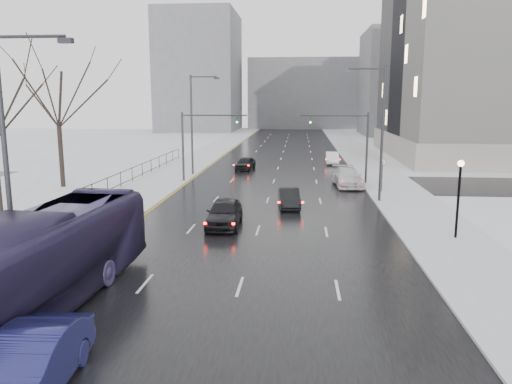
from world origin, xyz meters
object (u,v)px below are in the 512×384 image
(tree_park_d, at_px, (1,214))
(sedan_center_far, at_px, (245,163))
(mast_signal_left, at_px, (194,138))
(sedan_right_near, at_px, (289,198))
(sedan_left_near, at_px, (28,367))
(bus, at_px, (38,262))
(lamppost_r_mid, at_px, (459,188))
(sedan_center_near, at_px, (224,213))
(streetlight_l_far, at_px, (194,120))
(streetlight_l_near, at_px, (11,155))
(no_uturn_sign, at_px, (383,165))
(streetlight_r_mid, at_px, (379,127))
(tree_park_e, at_px, (63,188))
(sedan_right_distant, at_px, (332,158))
(mast_signal_right, at_px, (355,139))
(sedan_right_far, at_px, (347,177))

(tree_park_d, height_order, sedan_center_far, tree_park_d)
(mast_signal_left, distance_m, sedan_right_near, 14.23)
(sedan_left_near, relative_size, bus, 0.39)
(tree_park_d, bearing_deg, lamppost_r_mid, -7.91)
(sedan_center_near, distance_m, sedan_center_far, 24.74)
(lamppost_r_mid, bearing_deg, bus, -148.94)
(streetlight_l_far, height_order, mast_signal_left, streetlight_l_far)
(streetlight_l_near, height_order, bus, streetlight_l_near)
(tree_park_d, xyz_separation_m, no_uturn_sign, (27.00, 10.00, 2.30))
(streetlight_l_far, distance_m, sedan_left_near, 38.61)
(streetlight_r_mid, xyz_separation_m, mast_signal_left, (-15.49, 8.00, -1.51))
(tree_park_e, distance_m, mast_signal_left, 12.29)
(streetlight_l_far, bearing_deg, sedan_center_far, 43.97)
(streetlight_l_near, height_order, no_uturn_sign, streetlight_l_near)
(lamppost_r_mid, height_order, mast_signal_left, mast_signal_left)
(streetlight_r_mid, bearing_deg, lamppost_r_mid, -74.18)
(sedan_right_distant, bearing_deg, tree_park_e, -141.86)
(tree_park_d, bearing_deg, sedan_center_far, 57.56)
(streetlight_r_mid, xyz_separation_m, sedan_center_near, (-10.28, -8.19, -4.74))
(sedan_right_near, bearing_deg, tree_park_d, -174.72)
(bus, bearing_deg, sedan_right_near, 68.59)
(sedan_left_near, height_order, sedan_right_near, sedan_left_near)
(mast_signal_right, distance_m, sedan_right_far, 3.54)
(streetlight_l_far, xyz_separation_m, lamppost_r_mid, (19.17, -22.00, -2.67))
(sedan_right_distant, bearing_deg, bus, -106.03)
(streetlight_r_mid, distance_m, sedan_right_distant, 23.14)
(streetlight_r_mid, xyz_separation_m, sedan_left_near, (-12.67, -26.14, -4.73))
(lamppost_r_mid, distance_m, sedan_right_far, 17.49)
(sedan_center_near, bearing_deg, sedan_right_near, 54.98)
(tree_park_e, relative_size, sedan_right_near, 3.32)
(streetlight_l_far, distance_m, sedan_center_far, 8.11)
(tree_park_d, relative_size, sedan_right_far, 2.24)
(mast_signal_right, xyz_separation_m, sedan_center_far, (-10.83, 8.50, -3.36))
(tree_park_d, bearing_deg, streetlight_l_near, -55.47)
(bus, height_order, sedan_center_near, bus)
(no_uturn_sign, bearing_deg, sedan_center_near, -132.85)
(sedan_right_distant, bearing_deg, sedan_center_far, -147.33)
(tree_park_e, bearing_deg, bus, -65.73)
(sedan_center_far, bearing_deg, streetlight_r_mid, -47.35)
(mast_signal_right, bearing_deg, tree_park_e, -171.10)
(streetlight_r_mid, distance_m, mast_signal_right, 8.18)
(streetlight_r_mid, relative_size, streetlight_l_near, 1.00)
(tree_park_d, bearing_deg, no_uturn_sign, 20.32)
(mast_signal_left, xyz_separation_m, sedan_center_far, (3.83, 8.50, -3.36))
(sedan_left_near, bearing_deg, tree_park_d, 119.22)
(mast_signal_left, xyz_separation_m, sedan_right_near, (9.01, -10.47, -3.40))
(mast_signal_left, xyz_separation_m, sedan_right_far, (13.97, -1.19, -3.26))
(lamppost_r_mid, relative_size, mast_signal_left, 0.66)
(lamppost_r_mid, height_order, sedan_right_far, lamppost_r_mid)
(sedan_left_near, distance_m, sedan_right_far, 34.78)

